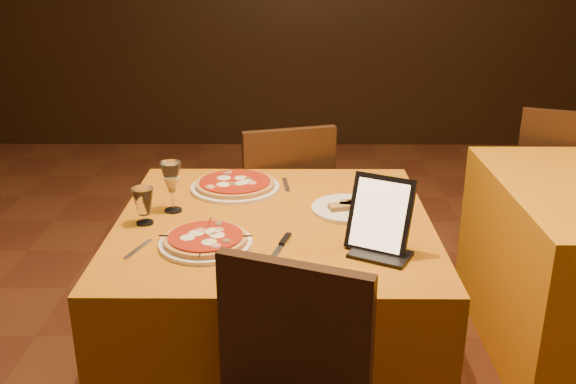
{
  "coord_description": "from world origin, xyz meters",
  "views": [
    {
      "loc": [
        0.03,
        -2.04,
        1.64
      ],
      "look_at": [
        0.02,
        0.02,
        0.86
      ],
      "focal_mm": 40.0,
      "sensor_mm": 36.0,
      "label": 1
    }
  ],
  "objects_px": {
    "chair_main_far": "(279,210)",
    "pizza_far": "(235,186)",
    "chair_side_far": "(554,187)",
    "pizza_near": "(206,241)",
    "main_table": "(275,311)",
    "tablet": "(380,214)",
    "water_glass": "(144,206)",
    "wine_glass": "(172,187)"
  },
  "relations": [
    {
      "from": "chair_side_far",
      "to": "pizza_near",
      "type": "height_order",
      "value": "chair_side_far"
    },
    {
      "from": "pizza_near",
      "to": "water_glass",
      "type": "relative_size",
      "value": 2.3
    },
    {
      "from": "main_table",
      "to": "pizza_near",
      "type": "bearing_deg",
      "value": -134.64
    },
    {
      "from": "main_table",
      "to": "pizza_near",
      "type": "height_order",
      "value": "pizza_near"
    },
    {
      "from": "main_table",
      "to": "tablet",
      "type": "distance_m",
      "value": 0.65
    },
    {
      "from": "pizza_far",
      "to": "wine_glass",
      "type": "relative_size",
      "value": 1.85
    },
    {
      "from": "pizza_far",
      "to": "tablet",
      "type": "xyz_separation_m",
      "value": [
        0.5,
        -0.54,
        0.1
      ]
    },
    {
      "from": "chair_side_far",
      "to": "pizza_near",
      "type": "xyz_separation_m",
      "value": [
        -1.68,
        -1.35,
        0.31
      ]
    },
    {
      "from": "chair_side_far",
      "to": "water_glass",
      "type": "relative_size",
      "value": 7.0
    },
    {
      "from": "chair_main_far",
      "to": "tablet",
      "type": "relative_size",
      "value": 3.73
    },
    {
      "from": "tablet",
      "to": "pizza_near",
      "type": "bearing_deg",
      "value": -155.01
    },
    {
      "from": "chair_main_far",
      "to": "pizza_near",
      "type": "height_order",
      "value": "chair_main_far"
    },
    {
      "from": "pizza_far",
      "to": "water_glass",
      "type": "bearing_deg",
      "value": -129.82
    },
    {
      "from": "chair_side_far",
      "to": "wine_glass",
      "type": "distance_m",
      "value": 2.15
    },
    {
      "from": "chair_main_far",
      "to": "tablet",
      "type": "xyz_separation_m",
      "value": [
        0.34,
        -1.04,
        0.41
      ]
    },
    {
      "from": "tablet",
      "to": "main_table",
      "type": "bearing_deg",
      "value": 172.11
    },
    {
      "from": "chair_side_far",
      "to": "pizza_far",
      "type": "distance_m",
      "value": 1.85
    },
    {
      "from": "pizza_far",
      "to": "chair_main_far",
      "type": "bearing_deg",
      "value": 72.15
    },
    {
      "from": "chair_main_far",
      "to": "pizza_far",
      "type": "xyz_separation_m",
      "value": [
        -0.16,
        -0.5,
        0.31
      ]
    },
    {
      "from": "pizza_near",
      "to": "tablet",
      "type": "height_order",
      "value": "tablet"
    },
    {
      "from": "chair_main_far",
      "to": "wine_glass",
      "type": "bearing_deg",
      "value": 46.98
    },
    {
      "from": "chair_main_far",
      "to": "wine_glass",
      "type": "distance_m",
      "value": 0.91
    },
    {
      "from": "chair_main_far",
      "to": "wine_glass",
      "type": "height_order",
      "value": "wine_glass"
    },
    {
      "from": "chair_side_far",
      "to": "chair_main_far",
      "type": "bearing_deg",
      "value": 32.69
    },
    {
      "from": "chair_main_far",
      "to": "pizza_far",
      "type": "distance_m",
      "value": 0.61
    },
    {
      "from": "main_table",
      "to": "chair_side_far",
      "type": "xyz_separation_m",
      "value": [
        1.47,
        1.13,
        0.08
      ]
    },
    {
      "from": "main_table",
      "to": "tablet",
      "type": "xyz_separation_m",
      "value": [
        0.34,
        -0.24,
        0.49
      ]
    },
    {
      "from": "chair_main_far",
      "to": "pizza_near",
      "type": "distance_m",
      "value": 1.08
    },
    {
      "from": "chair_main_far",
      "to": "main_table",
      "type": "bearing_deg",
      "value": 73.69
    },
    {
      "from": "chair_side_far",
      "to": "pizza_near",
      "type": "bearing_deg",
      "value": 58.76
    },
    {
      "from": "main_table",
      "to": "water_glass",
      "type": "distance_m",
      "value": 0.63
    },
    {
      "from": "main_table",
      "to": "pizza_far",
      "type": "distance_m",
      "value": 0.52
    },
    {
      "from": "main_table",
      "to": "pizza_far",
      "type": "bearing_deg",
      "value": 118.22
    },
    {
      "from": "chair_side_far",
      "to": "water_glass",
      "type": "bearing_deg",
      "value": 51.53
    },
    {
      "from": "pizza_far",
      "to": "tablet",
      "type": "relative_size",
      "value": 1.44
    },
    {
      "from": "water_glass",
      "to": "pizza_far",
      "type": "bearing_deg",
      "value": 50.18
    },
    {
      "from": "pizza_far",
      "to": "tablet",
      "type": "distance_m",
      "value": 0.74
    },
    {
      "from": "chair_side_far",
      "to": "water_glass",
      "type": "distance_m",
      "value": 2.27
    },
    {
      "from": "pizza_near",
      "to": "wine_glass",
      "type": "relative_size",
      "value": 1.58
    },
    {
      "from": "wine_glass",
      "to": "tablet",
      "type": "distance_m",
      "value": 0.77
    },
    {
      "from": "chair_main_far",
      "to": "pizza_far",
      "type": "relative_size",
      "value": 2.6
    },
    {
      "from": "chair_main_far",
      "to": "water_glass",
      "type": "xyz_separation_m",
      "value": [
        -0.45,
        -0.84,
        0.36
      ]
    }
  ]
}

